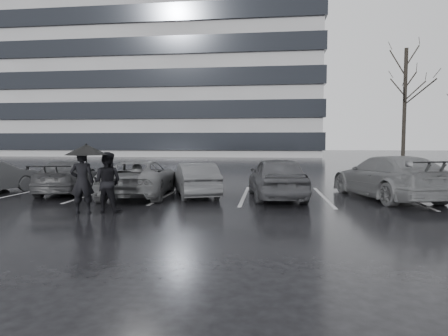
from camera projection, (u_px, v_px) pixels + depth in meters
name	position (u px, v px, depth m)	size (l,w,h in m)	color
ground	(219.00, 207.00, 11.18)	(160.00, 160.00, 0.00)	black
office_building	(123.00, 65.00, 60.30)	(61.00, 26.00, 29.00)	gray
car_main	(277.00, 177.00, 12.91)	(1.71, 4.24, 1.45)	black
car_west_a	(196.00, 179.00, 13.46)	(1.25, 3.59, 1.18)	#28282B
car_west_b	(140.00, 178.00, 13.51)	(2.13, 4.61, 1.28)	#444446
car_west_c	(70.00, 177.00, 14.25)	(1.71, 4.20, 1.22)	black
car_east	(388.00, 177.00, 12.80)	(2.07, 5.10, 1.48)	#444446
pedestrian_left	(82.00, 182.00, 10.13)	(0.62, 0.41, 1.71)	black
pedestrian_right	(107.00, 182.00, 10.35)	(0.81, 0.63, 1.67)	black
umbrella	(86.00, 150.00, 10.06)	(1.12, 1.12, 1.90)	black
stall_stripes	(207.00, 195.00, 13.75)	(19.72, 5.00, 0.00)	#A6A6A9
tree_north	(404.00, 109.00, 26.43)	(0.26, 0.26, 8.50)	black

